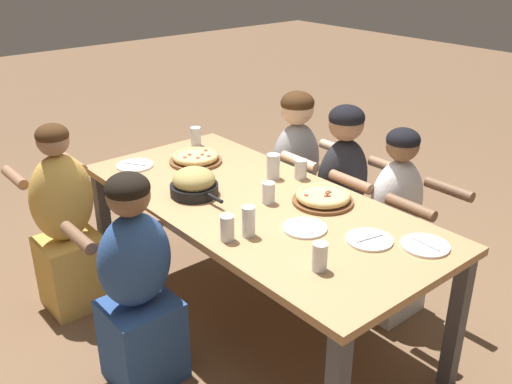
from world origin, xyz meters
The scene contains 21 objects.
ground_plane centered at (0.00, 0.00, 0.00)m, with size 18.00×18.00×0.00m, color brown.
dining_table centered at (0.00, 0.00, 0.71)m, with size 2.08×0.96×0.79m.
pizza_board_main centered at (-0.65, 0.07, 0.82)m, with size 0.32×0.32×0.06m.
pizza_board_second centered at (0.24, 0.25, 0.82)m, with size 0.32×0.32×0.06m.
skillet_bowl centered at (-0.27, -0.20, 0.85)m, with size 0.37×0.26×0.15m.
empty_plate_a centered at (-0.83, -0.24, 0.79)m, with size 0.22×0.22×0.02m.
empty_plate_b centered at (0.66, 0.12, 0.79)m, with size 0.21×0.21×0.02m.
empty_plate_c centered at (0.85, 0.27, 0.79)m, with size 0.21×0.21×0.02m.
empty_plate_d centered at (0.39, -0.03, 0.79)m, with size 0.21×0.21×0.02m.
drinking_glass_a centered at (-0.17, 0.27, 0.86)m, with size 0.08×0.08×0.14m.
drinking_glass_b centered at (0.06, 0.04, 0.84)m, with size 0.07×0.07×0.11m.
drinking_glass_c centered at (0.23, -0.37, 0.84)m, with size 0.07×0.07×0.12m.
drinking_glass_d centered at (0.68, -0.23, 0.84)m, with size 0.07×0.07×0.12m.
drinking_glass_e centered at (-0.91, 0.25, 0.85)m, with size 0.07×0.07×0.12m.
drinking_glass_f centered at (-0.07, 0.39, 0.84)m, with size 0.07×0.07×0.11m.
drinking_glass_g centered at (0.26, -0.27, 0.86)m, with size 0.06×0.06×0.15m.
diner_far_center centered at (-0.02, 0.70, 0.54)m, with size 0.51×0.40×1.17m.
diner_near_center centered at (-0.04, -0.70, 0.51)m, with size 0.51×0.40×1.12m.
diner_near_left centered at (-0.87, -0.70, 0.51)m, with size 0.51×0.40×1.14m.
diner_far_midright centered at (0.38, 0.70, 0.51)m, with size 0.51×0.40×1.13m.
diner_far_midleft centered at (-0.43, 0.70, 0.55)m, with size 0.51×0.40×1.17m.
Camera 1 is at (2.05, -1.73, 2.06)m, focal length 40.00 mm.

